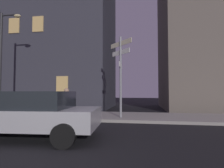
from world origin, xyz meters
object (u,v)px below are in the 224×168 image
(signpost, at_px, (121,69))
(cyclist, at_px, (65,107))
(street_lamp, at_px, (3,54))
(car_near_right, at_px, (33,113))

(signpost, bearing_deg, cyclist, -145.43)
(signpost, relative_size, cyclist, 2.29)
(street_lamp, xyz_separation_m, car_near_right, (4.89, -4.33, -2.95))
(signpost, distance_m, street_lamp, 7.30)
(car_near_right, distance_m, cyclist, 2.38)
(street_lamp, bearing_deg, signpost, -2.87)
(street_lamp, height_order, cyclist, street_lamp)
(signpost, distance_m, cyclist, 3.39)
(signpost, relative_size, car_near_right, 0.96)
(street_lamp, bearing_deg, car_near_right, -41.54)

